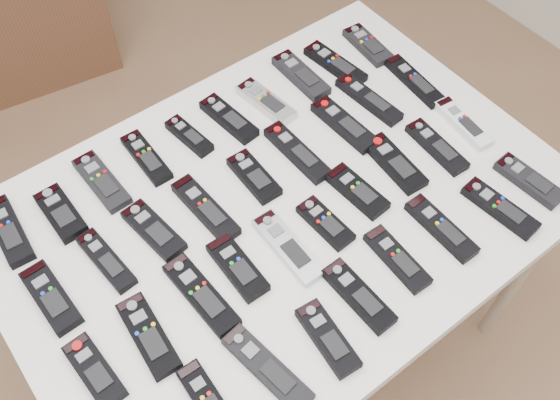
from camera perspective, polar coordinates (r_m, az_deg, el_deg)
ground at (r=2.06m, az=-2.23°, el=-15.58°), size 4.00×4.00×0.00m
table at (r=1.46m, az=0.00°, el=-1.76°), size 1.25×0.88×0.78m
remote_0 at (r=1.48m, az=-23.56°, el=-2.61°), size 0.07×0.19×0.02m
remote_1 at (r=1.46m, az=-19.39°, el=-1.15°), size 0.06×0.15×0.02m
remote_2 at (r=1.49m, az=-15.99°, el=1.65°), size 0.06×0.18×0.02m
remote_3 at (r=1.51m, az=-12.12°, el=3.82°), size 0.05×0.17×0.02m
remote_4 at (r=1.53m, az=-8.30°, el=5.81°), size 0.06×0.14×0.02m
remote_5 at (r=1.56m, az=-4.70°, el=7.43°), size 0.07×0.18×0.02m
remote_6 at (r=1.59m, az=-1.29°, el=8.95°), size 0.07×0.18×0.02m
remote_7 at (r=1.66m, az=1.92°, el=11.31°), size 0.06×0.18×0.02m
remote_8 at (r=1.70m, az=5.07°, el=12.27°), size 0.07×0.19×0.02m
remote_9 at (r=1.77m, az=8.02°, el=13.85°), size 0.07×0.16×0.02m
remote_10 at (r=1.36m, az=-20.21°, el=-8.36°), size 0.06×0.17×0.02m
remote_11 at (r=1.37m, az=-15.60°, el=-5.34°), size 0.06×0.17×0.02m
remote_12 at (r=1.39m, az=-11.48°, el=-2.72°), size 0.08×0.17×0.02m
remote_13 at (r=1.40m, az=-6.83°, el=-0.80°), size 0.06×0.20×0.02m
remote_14 at (r=1.44m, az=-2.39°, el=2.17°), size 0.06×0.15×0.02m
remote_15 at (r=1.48m, az=1.55°, el=4.39°), size 0.05×0.20×0.02m
remote_16 at (r=1.55m, az=5.88°, el=6.89°), size 0.06×0.19×0.02m
remote_17 at (r=1.62m, az=8.11°, el=9.11°), size 0.06×0.20×0.02m
remote_18 at (r=1.69m, az=12.19°, el=10.58°), size 0.06×0.20×0.02m
remote_19 at (r=1.27m, az=-16.59°, el=-14.76°), size 0.06×0.15×0.02m
remote_20 at (r=1.27m, az=-11.94°, el=-12.02°), size 0.07×0.18×0.02m
remote_21 at (r=1.29m, az=-7.22°, el=-8.57°), size 0.07×0.20×0.02m
remote_22 at (r=1.31m, az=-3.90°, el=-6.17°), size 0.06×0.16×0.02m
remote_23 at (r=1.34m, az=0.72°, el=-4.31°), size 0.06×0.20×0.02m
remote_24 at (r=1.37m, az=4.17°, el=-2.11°), size 0.06×0.14×0.02m
remote_25 at (r=1.43m, az=7.06°, el=0.82°), size 0.07×0.16×0.02m
remote_26 at (r=1.49m, az=10.43°, el=3.34°), size 0.07×0.18×0.02m
remote_27 at (r=1.54m, az=14.14°, el=4.75°), size 0.06×0.18×0.02m
remote_28 at (r=1.61m, az=16.41°, el=6.74°), size 0.06×0.18×0.02m
remote_31 at (r=1.22m, az=-1.19°, el=-15.12°), size 0.08×0.21×0.02m
remote_32 at (r=1.25m, az=4.39°, el=-12.47°), size 0.07×0.16×0.02m
remote_33 at (r=1.29m, az=7.19°, el=-8.67°), size 0.06×0.18×0.02m
remote_34 at (r=1.34m, az=10.66°, el=-5.30°), size 0.06×0.17×0.02m
remote_35 at (r=1.40m, az=14.52°, el=-2.49°), size 0.05×0.18×0.02m
remote_36 at (r=1.47m, az=19.47°, el=-0.70°), size 0.07×0.18×0.02m
remote_37 at (r=1.54m, az=21.82°, el=1.66°), size 0.06×0.17×0.02m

